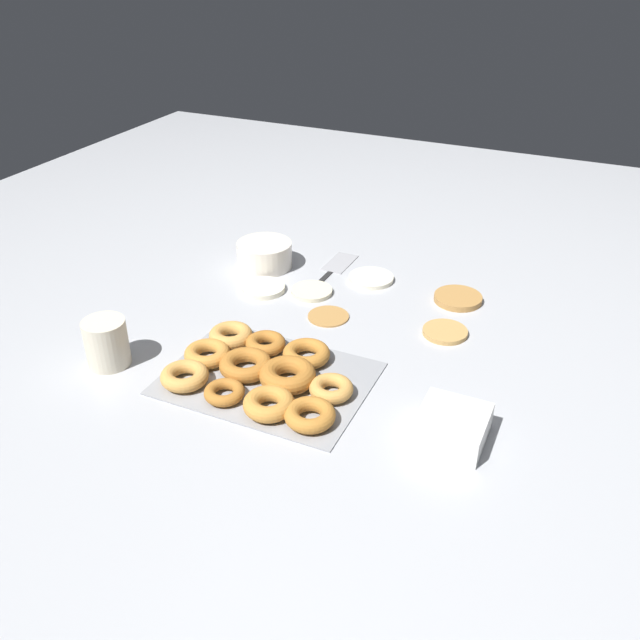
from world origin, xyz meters
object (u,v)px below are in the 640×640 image
object	(u,v)px
batter_bowl	(264,255)
spatula	(335,267)
container_stack	(452,427)
paper_cup	(107,343)
pancake_2	(445,332)
pancake_1	(328,316)
pancake_3	(371,278)
donut_tray	(262,372)
pancake_5	(264,288)
pancake_4	(312,291)
pancake_0	(458,298)

from	to	relation	value
batter_bowl	spatula	size ratio (longest dim) A/B	0.54
container_stack	paper_cup	distance (m)	0.72
pancake_2	pancake_1	bearing A→B (deg)	-171.36
pancake_3	donut_tray	world-z (taller)	donut_tray
donut_tray	pancake_5	bearing A→B (deg)	118.20
pancake_2	pancake_4	bearing A→B (deg)	172.21
pancake_5	container_stack	distance (m)	0.68
pancake_3	pancake_2	bearing A→B (deg)	-35.77
donut_tray	container_stack	bearing A→B (deg)	-2.53
donut_tray	spatula	size ratio (longest dim) A/B	1.51
pancake_3	container_stack	bearing A→B (deg)	-56.00
pancake_0	donut_tray	xyz separation A→B (m)	(-0.28, -0.49, 0.01)
pancake_3	batter_bowl	size ratio (longest dim) A/B	0.79
pancake_1	pancake_3	world-z (taller)	pancake_3
pancake_4	pancake_5	size ratio (longest dim) A/B	0.96
pancake_1	container_stack	world-z (taller)	container_stack
donut_tray	spatula	world-z (taller)	donut_tray
spatula	donut_tray	bearing A→B (deg)	-171.69
pancake_4	pancake_2	bearing A→B (deg)	-7.79
pancake_0	pancake_4	distance (m)	0.36
pancake_3	donut_tray	xyz separation A→B (m)	(-0.05, -0.50, 0.01)
spatula	pancake_1	bearing A→B (deg)	-159.11
pancake_1	pancake_2	bearing A→B (deg)	8.64
pancake_1	paper_cup	distance (m)	0.50
batter_bowl	container_stack	xyz separation A→B (m)	(0.64, -0.48, -0.01)
paper_cup	spatula	world-z (taller)	paper_cup
pancake_4	donut_tray	distance (m)	0.38
donut_tray	paper_cup	size ratio (longest dim) A/B	3.99
pancake_3	container_stack	distance (m)	0.63
pancake_3	pancake_5	bearing A→B (deg)	-143.86
batter_bowl	container_stack	world-z (taller)	batter_bowl
pancake_0	pancake_3	bearing A→B (deg)	176.34
pancake_1	spatula	distance (m)	0.26
pancake_4	donut_tray	bearing A→B (deg)	-80.29
pancake_0	pancake_2	bearing A→B (deg)	-85.58
paper_cup	pancake_3	bearing A→B (deg)	57.84
pancake_0	pancake_3	world-z (taller)	pancake_0
paper_cup	pancake_2	bearing A→B (deg)	33.60
pancake_0	pancake_4	xyz separation A→B (m)	(-0.34, -0.11, -0.00)
pancake_3	pancake_1	bearing A→B (deg)	-96.50
pancake_0	pancake_1	xyz separation A→B (m)	(-0.26, -0.20, -0.00)
container_stack	pancake_4	bearing A→B (deg)	139.62
pancake_1	paper_cup	size ratio (longest dim) A/B	0.95
container_stack	spatula	world-z (taller)	container_stack
pancake_2	pancake_5	xyz separation A→B (m)	(-0.47, 0.01, 0.00)
pancake_2	container_stack	bearing A→B (deg)	-72.94
pancake_0	spatula	bearing A→B (deg)	172.94
pancake_2	pancake_3	xyz separation A→B (m)	(-0.25, 0.18, 0.00)
pancake_2	pancake_3	bearing A→B (deg)	144.23
pancake_2	spatula	distance (m)	0.41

